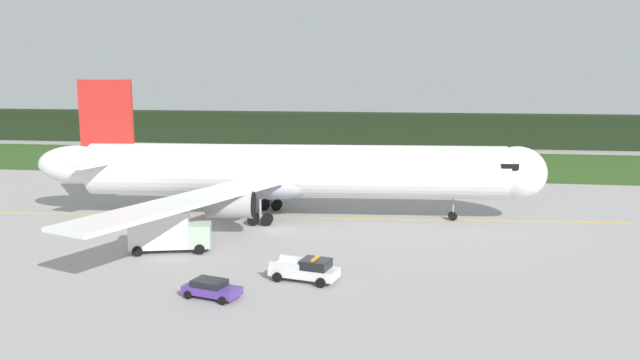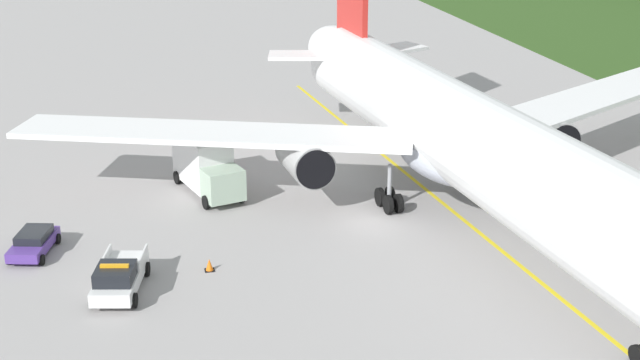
% 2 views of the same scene
% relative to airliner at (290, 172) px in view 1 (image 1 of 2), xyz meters
% --- Properties ---
extents(ground, '(320.00, 320.00, 0.00)m').
position_rel_airliner_xyz_m(ground, '(-0.56, -5.73, -5.08)').
color(ground, '#9C9897').
extents(grass_verge, '(320.00, 34.56, 0.04)m').
position_rel_airliner_xyz_m(grass_verge, '(-0.56, 43.96, -5.06)').
color(grass_verge, '#2F4E1D').
rests_on(grass_verge, ground).
extents(distant_tree_line, '(288.00, 6.59, 7.01)m').
position_rel_airliner_xyz_m(distant_tree_line, '(-0.56, 71.66, -1.57)').
color(distant_tree_line, black).
rests_on(distant_tree_line, ground).
extents(taxiway_centerline_main, '(71.61, 6.27, 0.01)m').
position_rel_airliner_xyz_m(taxiway_centerline_main, '(0.54, 0.04, -5.08)').
color(taxiway_centerline_main, yellow).
rests_on(taxiway_centerline_main, ground).
extents(airliner, '(55.58, 52.25, 14.95)m').
position_rel_airliner_xyz_m(airliner, '(0.00, 0.00, 0.00)').
color(airliner, white).
rests_on(airliner, ground).
extents(ops_pickup_truck, '(5.53, 3.20, 1.94)m').
position_rel_airliner_xyz_m(ops_pickup_truck, '(5.49, -20.70, -4.18)').
color(ops_pickup_truck, silver).
rests_on(ops_pickup_truck, ground).
extents(catering_truck, '(7.39, 4.21, 3.88)m').
position_rel_airliner_xyz_m(catering_truck, '(-8.07, -14.74, -3.14)').
color(catering_truck, '#A5BDA6').
rests_on(catering_truck, ground).
extents(staff_car, '(4.37, 2.82, 1.30)m').
position_rel_airliner_xyz_m(staff_car, '(-0.52, -25.27, -4.38)').
color(staff_car, '#53348F').
rests_on(staff_car, ground).
extents(apron_cone, '(0.53, 0.53, 0.67)m').
position_rel_airliner_xyz_m(apron_cone, '(3.92, -15.95, -4.75)').
color(apron_cone, black).
rests_on(apron_cone, ground).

